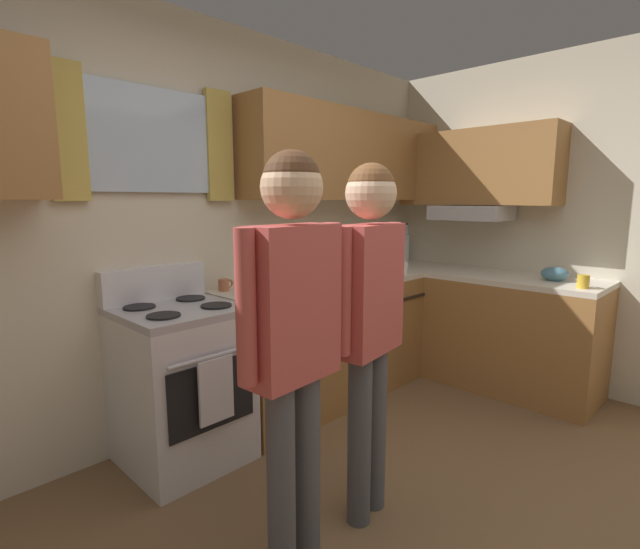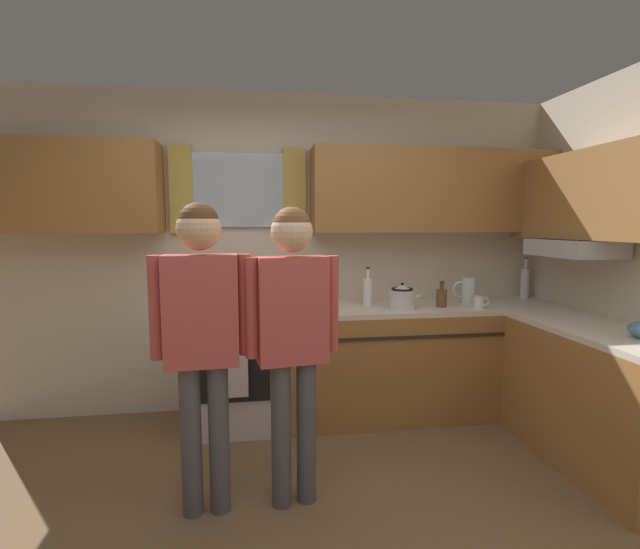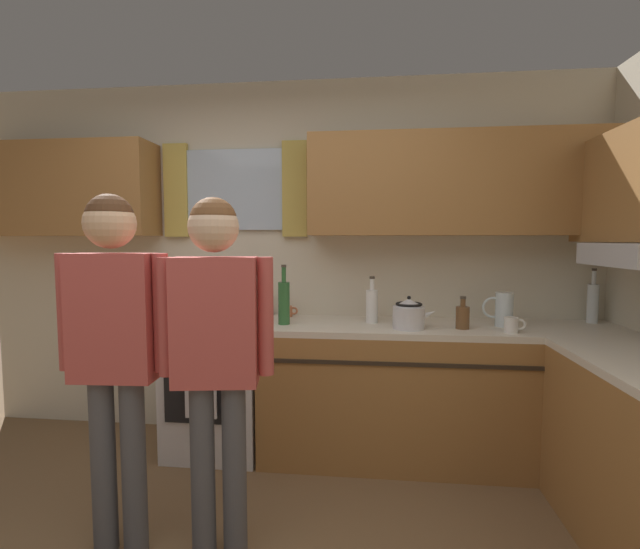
# 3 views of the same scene
# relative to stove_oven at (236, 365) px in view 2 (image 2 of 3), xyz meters

# --- Properties ---
(back_wall_unit) EXTENTS (4.60, 0.42, 2.60)m
(back_wall_unit) POSITION_rel_stove_oven_xyz_m (0.39, 0.28, 1.04)
(back_wall_unit) COLOR beige
(back_wall_unit) RESTS_ON ground
(kitchen_counter_run) EXTENTS (2.32, 1.87, 0.90)m
(kitchen_counter_run) POSITION_rel_stove_oven_xyz_m (1.79, -0.33, -0.02)
(kitchen_counter_run) COLOR #9E6B38
(kitchen_counter_run) RESTS_ON ground
(stove_oven) EXTENTS (0.63, 0.67, 1.10)m
(stove_oven) POSITION_rel_stove_oven_xyz_m (0.00, 0.00, 0.00)
(stove_oven) COLOR silver
(stove_oven) RESTS_ON ground
(bottle_tall_clear) EXTENTS (0.07, 0.07, 0.37)m
(bottle_tall_clear) POSITION_rel_stove_oven_xyz_m (2.52, 0.20, 0.57)
(bottle_tall_clear) COLOR silver
(bottle_tall_clear) RESTS_ON kitchen_counter_run
(bottle_squat_brown) EXTENTS (0.08, 0.08, 0.21)m
(bottle_squat_brown) POSITION_rel_stove_oven_xyz_m (1.62, -0.10, 0.51)
(bottle_squat_brown) COLOR brown
(bottle_squat_brown) RESTS_ON kitchen_counter_run
(bottle_wine_green) EXTENTS (0.08, 0.08, 0.39)m
(bottle_wine_green) POSITION_rel_stove_oven_xyz_m (0.47, -0.08, 0.58)
(bottle_wine_green) COLOR #2D6633
(bottle_wine_green) RESTS_ON kitchen_counter_run
(bottle_milk_white) EXTENTS (0.08, 0.08, 0.31)m
(bottle_milk_white) POSITION_rel_stove_oven_xyz_m (1.05, 0.04, 0.55)
(bottle_milk_white) COLOR white
(bottle_milk_white) RESTS_ON kitchen_counter_run
(mug_ceramic_white) EXTENTS (0.13, 0.08, 0.09)m
(mug_ceramic_white) POSITION_rel_stove_oven_xyz_m (1.89, -0.20, 0.48)
(mug_ceramic_white) COLOR white
(mug_ceramic_white) RESTS_ON kitchen_counter_run
(cup_terracotta) EXTENTS (0.11, 0.07, 0.08)m
(cup_terracotta) POSITION_rel_stove_oven_xyz_m (0.45, 0.21, 0.47)
(cup_terracotta) COLOR #B76642
(cup_terracotta) RESTS_ON kitchen_counter_run
(stovetop_kettle) EXTENTS (0.27, 0.20, 0.21)m
(stovetop_kettle) POSITION_rel_stove_oven_xyz_m (1.28, -0.14, 0.53)
(stovetop_kettle) COLOR silver
(stovetop_kettle) RESTS_ON kitchen_counter_run
(water_pitcher) EXTENTS (0.19, 0.11, 0.22)m
(water_pitcher) POSITION_rel_stove_oven_xyz_m (1.89, 0.00, 0.54)
(water_pitcher) COLOR silver
(water_pitcher) RESTS_ON kitchen_counter_run
(adult_left) EXTENTS (0.51, 0.22, 1.66)m
(adult_left) POSITION_rel_stove_oven_xyz_m (-0.12, -1.07, 0.58)
(adult_left) COLOR #4C4C51
(adult_left) RESTS_ON ground
(adult_in_plaid) EXTENTS (0.51, 0.22, 1.64)m
(adult_in_plaid) POSITION_rel_stove_oven_xyz_m (0.36, -1.06, 0.57)
(adult_in_plaid) COLOR #4C4C51
(adult_in_plaid) RESTS_ON ground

